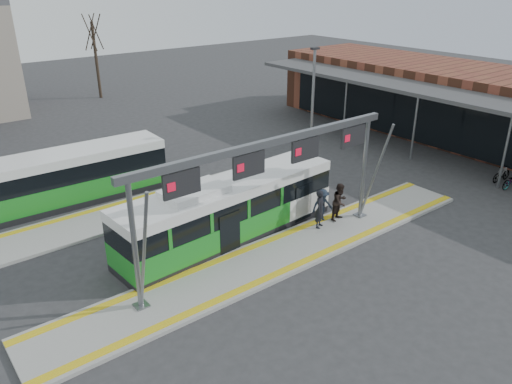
{
  "coord_description": "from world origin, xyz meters",
  "views": [
    {
      "loc": [
        -12.49,
        -14.11,
        11.35
      ],
      "look_at": [
        0.98,
        3.0,
        1.74
      ],
      "focal_mm": 35.0,
      "sensor_mm": 36.0,
      "label": 1
    }
  ],
  "objects_px": {
    "passenger_a": "(320,209)",
    "passenger_b": "(340,202)",
    "gantry": "(272,164)",
    "hero_bus": "(229,211)",
    "passenger_c": "(322,205)"
  },
  "relations": [
    {
      "from": "gantry",
      "to": "passenger_a",
      "type": "xyz_separation_m",
      "value": [
        3.39,
        0.45,
        -3.2
      ]
    },
    {
      "from": "passenger_b",
      "to": "passenger_c",
      "type": "bearing_deg",
      "value": 141.26
    },
    {
      "from": "passenger_a",
      "to": "passenger_b",
      "type": "distance_m",
      "value": 1.34
    },
    {
      "from": "passenger_a",
      "to": "passenger_c",
      "type": "relative_size",
      "value": 1.14
    },
    {
      "from": "passenger_c",
      "to": "gantry",
      "type": "bearing_deg",
      "value": -152.31
    },
    {
      "from": "hero_bus",
      "to": "passenger_a",
      "type": "xyz_separation_m",
      "value": [
        3.88,
        -1.99,
        -0.3
      ]
    },
    {
      "from": "passenger_b",
      "to": "passenger_c",
      "type": "xyz_separation_m",
      "value": [
        -0.79,
        0.42,
        -0.11
      ]
    },
    {
      "from": "gantry",
      "to": "passenger_a",
      "type": "height_order",
      "value": "gantry"
    },
    {
      "from": "gantry",
      "to": "hero_bus",
      "type": "xyz_separation_m",
      "value": [
        -0.49,
        2.44,
        -2.9
      ]
    },
    {
      "from": "hero_bus",
      "to": "passenger_b",
      "type": "relative_size",
      "value": 5.95
    },
    {
      "from": "passenger_a",
      "to": "passenger_c",
      "type": "height_order",
      "value": "passenger_a"
    },
    {
      "from": "passenger_c",
      "to": "passenger_b",
      "type": "bearing_deg",
      "value": -12.25
    },
    {
      "from": "gantry",
      "to": "passenger_a",
      "type": "relative_size",
      "value": 6.87
    },
    {
      "from": "gantry",
      "to": "hero_bus",
      "type": "distance_m",
      "value": 3.82
    },
    {
      "from": "hero_bus",
      "to": "passenger_c",
      "type": "xyz_separation_m",
      "value": [
        4.43,
        -1.59,
        -0.41
      ]
    }
  ]
}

